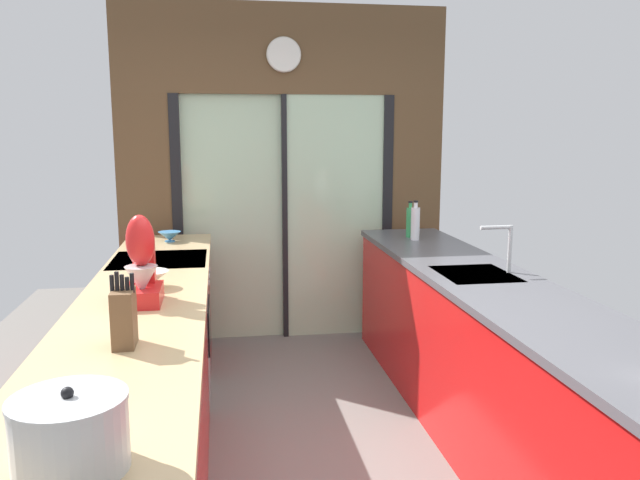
{
  "coord_description": "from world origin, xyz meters",
  "views": [
    {
      "loc": [
        -0.53,
        -2.77,
        1.72
      ],
      "look_at": [
        0.02,
        0.67,
        1.11
      ],
      "focal_mm": 35.73,
      "sensor_mm": 36.0,
      "label": 1
    }
  ],
  "objects_px": {
    "oven_range": "(163,330)",
    "mixing_bowl_far": "(170,236)",
    "knife_block": "(124,317)",
    "stock_pot": "(70,434)",
    "stand_mixer": "(142,270)",
    "soap_bottle_far": "(410,222)",
    "mixing_bowl_near": "(150,279)",
    "soap_bottle_near": "(415,223)"
  },
  "relations": [
    {
      "from": "oven_range",
      "to": "knife_block",
      "type": "relative_size",
      "value": 3.22
    },
    {
      "from": "mixing_bowl_far",
      "to": "knife_block",
      "type": "height_order",
      "value": "knife_block"
    },
    {
      "from": "mixing_bowl_far",
      "to": "soap_bottle_far",
      "type": "xyz_separation_m",
      "value": [
        1.78,
        -0.08,
        0.08
      ]
    },
    {
      "from": "stand_mixer",
      "to": "mixing_bowl_near",
      "type": "bearing_deg",
      "value": 90.0
    },
    {
      "from": "knife_block",
      "to": "soap_bottle_near",
      "type": "relative_size",
      "value": 0.98
    },
    {
      "from": "knife_block",
      "to": "soap_bottle_far",
      "type": "height_order",
      "value": "knife_block"
    },
    {
      "from": "mixing_bowl_far",
      "to": "knife_block",
      "type": "distance_m",
      "value": 2.29
    },
    {
      "from": "oven_range",
      "to": "mixing_bowl_near",
      "type": "bearing_deg",
      "value": -88.57
    },
    {
      "from": "mixing_bowl_near",
      "to": "soap_bottle_near",
      "type": "distance_m",
      "value": 2.13
    },
    {
      "from": "stock_pot",
      "to": "soap_bottle_far",
      "type": "xyz_separation_m",
      "value": [
        1.78,
        3.11,
        0.03
      ]
    },
    {
      "from": "stand_mixer",
      "to": "stock_pot",
      "type": "xyz_separation_m",
      "value": [
        -0.0,
        -1.5,
        -0.07
      ]
    },
    {
      "from": "mixing_bowl_far",
      "to": "stock_pot",
      "type": "bearing_deg",
      "value": -90.0
    },
    {
      "from": "oven_range",
      "to": "mixing_bowl_near",
      "type": "xyz_separation_m",
      "value": [
        0.02,
        -0.74,
        0.51
      ]
    },
    {
      "from": "mixing_bowl_near",
      "to": "soap_bottle_near",
      "type": "height_order",
      "value": "soap_bottle_near"
    },
    {
      "from": "knife_block",
      "to": "soap_bottle_near",
      "type": "xyz_separation_m",
      "value": [
        1.78,
        2.08,
        0.01
      ]
    },
    {
      "from": "mixing_bowl_near",
      "to": "mixing_bowl_far",
      "type": "relative_size",
      "value": 1.17
    },
    {
      "from": "oven_range",
      "to": "mixing_bowl_far",
      "type": "relative_size",
      "value": 5.64
    },
    {
      "from": "mixing_bowl_near",
      "to": "stand_mixer",
      "type": "bearing_deg",
      "value": -90.0
    },
    {
      "from": "stand_mixer",
      "to": "stock_pot",
      "type": "bearing_deg",
      "value": -90.0
    },
    {
      "from": "knife_block",
      "to": "soap_bottle_far",
      "type": "distance_m",
      "value": 2.84
    },
    {
      "from": "oven_range",
      "to": "stock_pot",
      "type": "relative_size",
      "value": 3.34
    },
    {
      "from": "stock_pot",
      "to": "knife_block",
      "type": "bearing_deg",
      "value": 90.0
    },
    {
      "from": "stand_mixer",
      "to": "soap_bottle_far",
      "type": "bearing_deg",
      "value": 42.14
    },
    {
      "from": "knife_block",
      "to": "stock_pot",
      "type": "distance_m",
      "value": 0.89
    },
    {
      "from": "mixing_bowl_far",
      "to": "stock_pot",
      "type": "relative_size",
      "value": 0.59
    },
    {
      "from": "stand_mixer",
      "to": "soap_bottle_far",
      "type": "relative_size",
      "value": 1.54
    },
    {
      "from": "mixing_bowl_far",
      "to": "soap_bottle_near",
      "type": "relative_size",
      "value": 0.56
    },
    {
      "from": "oven_range",
      "to": "knife_block",
      "type": "distance_m",
      "value": 1.75
    },
    {
      "from": "knife_block",
      "to": "stock_pot",
      "type": "bearing_deg",
      "value": -90.0
    },
    {
      "from": "mixing_bowl_near",
      "to": "knife_block",
      "type": "distance_m",
      "value": 0.92
    },
    {
      "from": "mixing_bowl_far",
      "to": "stand_mixer",
      "type": "height_order",
      "value": "stand_mixer"
    },
    {
      "from": "oven_range",
      "to": "mixing_bowl_far",
      "type": "bearing_deg",
      "value": 88.34
    },
    {
      "from": "oven_range",
      "to": "mixing_bowl_far",
      "type": "height_order",
      "value": "mixing_bowl_far"
    },
    {
      "from": "knife_block",
      "to": "soap_bottle_near",
      "type": "bearing_deg",
      "value": 49.49
    },
    {
      "from": "oven_range",
      "to": "stand_mixer",
      "type": "distance_m",
      "value": 1.22
    },
    {
      "from": "mixing_bowl_far",
      "to": "soap_bottle_far",
      "type": "distance_m",
      "value": 1.78
    },
    {
      "from": "knife_block",
      "to": "stock_pot",
      "type": "height_order",
      "value": "knife_block"
    },
    {
      "from": "soap_bottle_far",
      "to": "mixing_bowl_far",
      "type": "bearing_deg",
      "value": 177.52
    },
    {
      "from": "mixing_bowl_near",
      "to": "soap_bottle_far",
      "type": "distance_m",
      "value": 2.2
    },
    {
      "from": "mixing_bowl_near",
      "to": "stock_pot",
      "type": "xyz_separation_m",
      "value": [
        0.0,
        -1.81,
        0.05
      ]
    },
    {
      "from": "knife_block",
      "to": "stock_pot",
      "type": "relative_size",
      "value": 1.04
    },
    {
      "from": "mixing_bowl_far",
      "to": "knife_block",
      "type": "relative_size",
      "value": 0.57
    }
  ]
}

